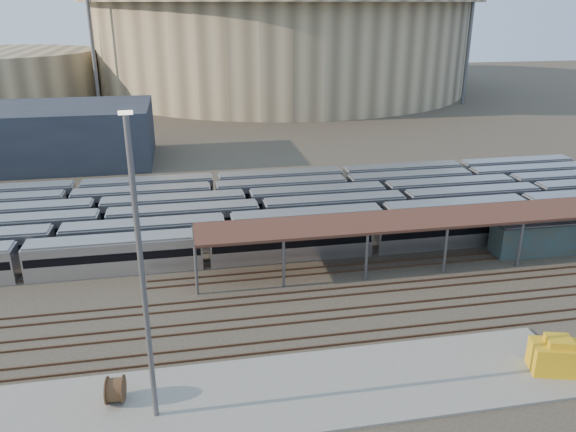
% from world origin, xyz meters
% --- Properties ---
extents(ground, '(420.00, 420.00, 0.00)m').
position_xyz_m(ground, '(0.00, 0.00, 0.00)').
color(ground, '#383026').
rests_on(ground, ground).
extents(apron, '(50.00, 9.00, 0.20)m').
position_xyz_m(apron, '(-5.00, -15.00, 0.10)').
color(apron, gray).
rests_on(apron, ground).
extents(subway_trains, '(119.24, 23.90, 3.60)m').
position_xyz_m(subway_trains, '(-3.36, 18.50, 1.80)').
color(subway_trains, '#BCBDC1').
rests_on(subway_trains, ground).
extents(inspection_shed, '(60.30, 6.00, 5.30)m').
position_xyz_m(inspection_shed, '(22.00, 4.00, 4.98)').
color(inspection_shed, '#58585D').
rests_on(inspection_shed, ground).
extents(empty_tracks, '(170.00, 9.62, 0.18)m').
position_xyz_m(empty_tracks, '(0.00, -5.00, 0.09)').
color(empty_tracks, '#4C3323').
rests_on(empty_tracks, ground).
extents(stadium, '(124.00, 124.00, 32.50)m').
position_xyz_m(stadium, '(25.00, 140.00, 16.47)').
color(stadium, tan).
rests_on(stadium, ground).
extents(service_building, '(42.00, 20.00, 10.00)m').
position_xyz_m(service_building, '(-35.00, 55.00, 5.00)').
color(service_building, '#1E232D').
rests_on(service_building, ground).
extents(floodlight_0, '(4.00, 1.00, 38.40)m').
position_xyz_m(floodlight_0, '(-30.00, 110.00, 20.65)').
color(floodlight_0, '#58585D').
rests_on(floodlight_0, ground).
extents(floodlight_2, '(4.00, 1.00, 38.40)m').
position_xyz_m(floodlight_2, '(70.00, 100.00, 20.65)').
color(floodlight_2, '#58585D').
rests_on(floodlight_2, ground).
extents(floodlight_3, '(4.00, 1.00, 38.40)m').
position_xyz_m(floodlight_3, '(-10.00, 160.00, 20.65)').
color(floodlight_3, '#58585D').
rests_on(floodlight_3, ground).
extents(teal_boxcar, '(15.66, 3.36, 3.64)m').
position_xyz_m(teal_boxcar, '(32.93, 4.00, 1.82)').
color(teal_boxcar, '#1E404D').
rests_on(teal_boxcar, ground).
extents(cable_reel_east, '(1.26, 2.07, 1.99)m').
position_xyz_m(cable_reel_east, '(-14.23, -13.84, 1.19)').
color(cable_reel_east, '#543621').
rests_on(cable_reel_east, apron).
extents(yard_light_pole, '(0.81, 0.36, 20.85)m').
position_xyz_m(yard_light_pole, '(-11.42, -15.79, 10.71)').
color(yard_light_pole, '#58585D').
rests_on(yard_light_pole, apron).
extents(yellow_equipment, '(4.17, 3.23, 2.30)m').
position_xyz_m(yellow_equipment, '(18.50, -16.35, 1.35)').
color(yellow_equipment, gold).
rests_on(yellow_equipment, apron).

